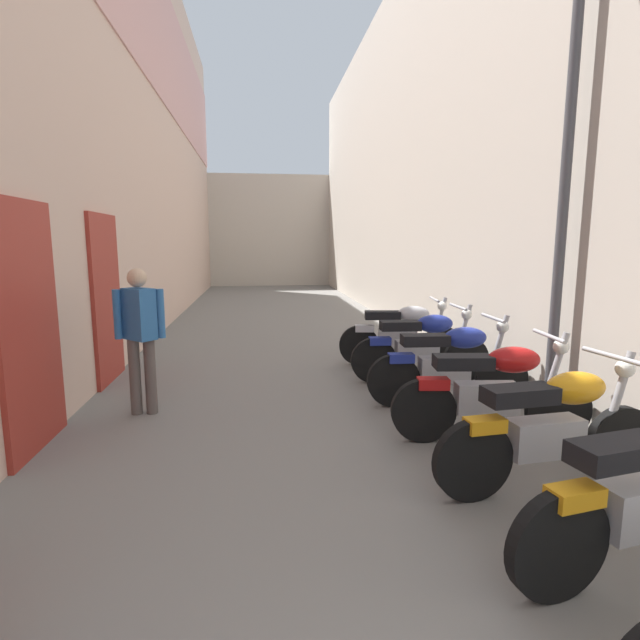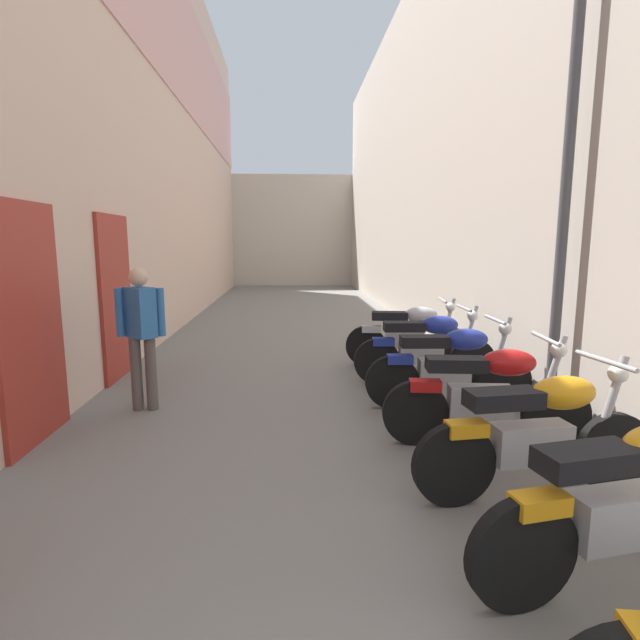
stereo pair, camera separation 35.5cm
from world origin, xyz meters
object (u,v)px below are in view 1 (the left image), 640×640
Objects in this scene: motorcycle_fifth at (493,389)px; motorcycle_fourth at (552,426)px; pedestrian_further_down at (140,330)px; motorcycle_sixth at (449,362)px; street_lamp at (562,118)px; motorcycle_seventh at (421,345)px; motorcycle_eighth at (401,332)px.

motorcycle_fourth is at bearing -90.00° from motorcycle_fifth.
motorcycle_sixth is at bearing -2.57° from pedestrian_further_down.
motorcycle_fourth is at bearing -119.00° from street_lamp.
motorcycle_fifth is at bearing -90.00° from motorcycle_seventh.
street_lamp is (0.71, -2.54, 2.47)m from motorcycle_eighth.
pedestrian_further_down reaches higher than motorcycle_sixth.
motorcycle_fifth is at bearing -19.43° from pedestrian_further_down.
motorcycle_sixth is 0.36× the size of street_lamp.
street_lamp is at bearing -74.44° from motorcycle_eighth.
motorcycle_seventh is at bearing 90.00° from motorcycle_fifth.
motorcycle_fourth is 2.87m from street_lamp.
motorcycle_fifth is 2.00m from motorcycle_seventh.
motorcycle_eighth is 0.36× the size of street_lamp.
motorcycle_eighth is (-0.00, 1.86, 0.00)m from motorcycle_sixth.
motorcycle_sixth is at bearing 90.00° from motorcycle_fourth.
motorcycle_eighth is (-0.00, 2.90, 0.00)m from motorcycle_fifth.
street_lamp is at bearing 27.16° from motorcycle_fifth.
motorcycle_seventh is 0.36× the size of street_lamp.
motorcycle_fourth is 0.91m from motorcycle_fifth.
motorcycle_fourth is 3.81m from motorcycle_eighth.
motorcycle_sixth is at bearing -90.00° from motorcycle_seventh.
motorcycle_fourth and motorcycle_sixth have the same top height.
pedestrian_further_down is at bearing 148.06° from motorcycle_fourth.
motorcycle_seventh is at bearing 90.00° from motorcycle_sixth.
motorcycle_fifth is at bearing -152.84° from street_lamp.
motorcycle_fifth and motorcycle_sixth have the same top height.
street_lamp reaches higher than motorcycle_fourth.
motorcycle_sixth is at bearing -90.00° from motorcycle_eighth.
motorcycle_fifth is 1.00× the size of motorcycle_seventh.
motorcycle_sixth is 2.66m from street_lamp.
motorcycle_seventh is at bearing 113.39° from street_lamp.
motorcycle_seventh is 1.18× the size of pedestrian_further_down.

